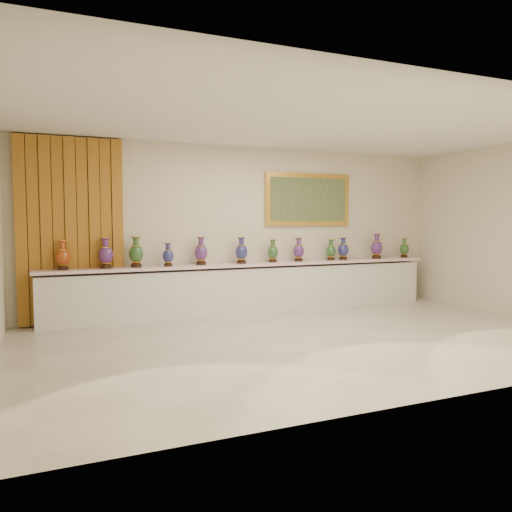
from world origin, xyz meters
The scene contains 15 objects.
ground centered at (0.00, 0.00, 0.00)m, with size 8.00×8.00×0.00m, color beige.
room centered at (-2.34, 2.44, 1.59)m, with size 8.00×8.00×8.00m.
counter centered at (0.00, 2.27, 0.44)m, with size 7.28×0.48×0.90m.
vase_0 centered at (-3.17, 2.27, 1.11)m, with size 0.26×0.26×0.46m.
vase_1 centered at (-2.53, 2.25, 1.12)m, with size 0.27×0.27×0.50m.
vase_2 centered at (-2.05, 2.26, 1.13)m, with size 0.28×0.28×0.51m.
vase_3 centered at (-1.53, 2.21, 1.08)m, with size 0.21×0.21×0.40m.
vase_4 centered at (-0.93, 2.27, 1.12)m, with size 0.23×0.23×0.49m.
vase_5 centered at (-0.20, 2.23, 1.11)m, with size 0.23×0.23×0.48m.
vase_6 centered at (0.43, 2.27, 1.09)m, with size 0.24×0.24×0.42m.
vase_7 centered at (0.96, 2.26, 1.10)m, with size 0.22×0.22×0.45m.
vase_8 centered at (1.67, 2.26, 1.08)m, with size 0.20×0.20×0.41m.
vase_9 centered at (1.92, 2.22, 1.10)m, with size 0.24×0.24×0.44m.
vase_10 centered at (2.71, 2.21, 1.13)m, with size 0.29×0.29×0.51m.
vase_11 centered at (3.43, 2.25, 1.08)m, with size 0.20×0.20×0.40m.
Camera 1 is at (-3.44, -6.01, 1.68)m, focal length 35.00 mm.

